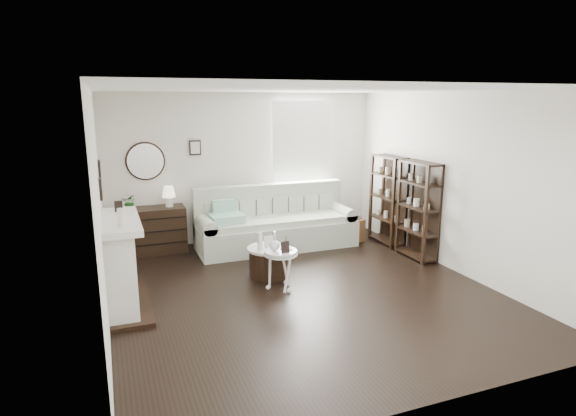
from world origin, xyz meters
name	(u,v)px	position (x,y,z in m)	size (l,w,h in m)	color
room	(283,153)	(0.73, 2.70, 1.60)	(5.50, 5.50, 5.50)	black
fireplace	(121,267)	(-2.32, 0.30, 0.54)	(0.50, 1.40, 1.84)	silver
shelf_unit_far	(388,200)	(2.33, 1.55, 0.80)	(0.30, 0.80, 1.60)	black
shelf_unit_near	(418,210)	(2.33, 0.65, 0.80)	(0.30, 0.80, 1.60)	black
sofa	(275,227)	(0.35, 2.09, 0.36)	(2.79, 0.96, 1.08)	#A7B19E
quilt	(227,218)	(-0.56, 1.95, 0.63)	(0.55, 0.45, 0.14)	#238255
suitcase	(350,232)	(1.69, 1.78, 0.21)	(0.62, 0.21, 0.41)	brown
dresser	(150,231)	(-1.77, 2.47, 0.39)	(1.18, 0.51, 0.79)	black
table_lamp	(169,196)	(-1.42, 2.47, 0.97)	(0.22, 0.22, 0.36)	beige
potted_plant	(130,202)	(-2.06, 2.42, 0.92)	(0.24, 0.21, 0.27)	#194E16
drum_table	(269,262)	(-0.24, 0.69, 0.23)	(0.64, 0.64, 0.45)	black
pedestal_table	(281,254)	(-0.25, 0.16, 0.51)	(0.46, 0.46, 0.56)	white
eiffel_drum	(272,239)	(-0.17, 0.74, 0.55)	(0.12, 0.12, 0.20)	black
bottle_drum	(260,239)	(-0.40, 0.62, 0.61)	(0.08, 0.08, 0.33)	silver
card_frame_drum	(269,243)	(-0.28, 0.53, 0.56)	(0.17, 0.01, 0.22)	silver
eiffel_ped	(286,243)	(-0.16, 0.19, 0.64)	(0.10, 0.10, 0.17)	black
flask_ped	(275,241)	(-0.33, 0.18, 0.70)	(0.15, 0.15, 0.27)	silver
card_frame_ped	(285,247)	(-0.23, 0.04, 0.64)	(0.12, 0.01, 0.16)	black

